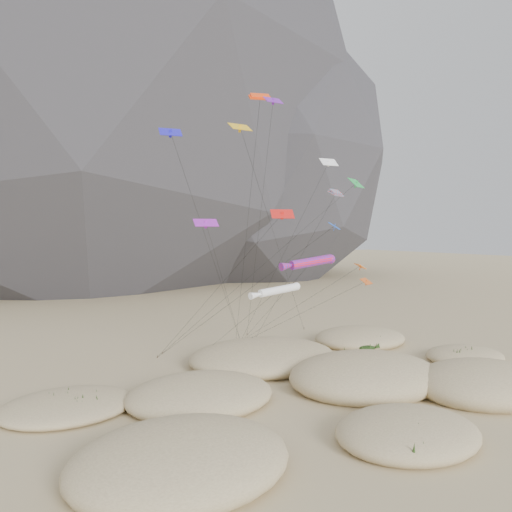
% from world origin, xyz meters
% --- Properties ---
extents(ground, '(500.00, 500.00, 0.00)m').
position_xyz_m(ground, '(0.00, 0.00, 0.00)').
color(ground, '#CCB789').
rests_on(ground, ground).
extents(rock_headland, '(226.37, 148.64, 177.50)m').
position_xyz_m(rock_headland, '(6.37, 118.72, 72.68)').
color(rock_headland, black).
rests_on(rock_headland, ground).
extents(dunes, '(51.48, 34.04, 4.00)m').
position_xyz_m(dunes, '(-0.45, 3.92, 0.74)').
color(dunes, '#CCB789').
rests_on(dunes, ground).
extents(dune_grass, '(42.56, 30.12, 1.55)m').
position_xyz_m(dune_grass, '(-0.41, 3.06, 0.83)').
color(dune_grass, black).
rests_on(dune_grass, ground).
extents(kite_stakes, '(24.56, 7.11, 0.30)m').
position_xyz_m(kite_stakes, '(1.71, 23.74, 0.15)').
color(kite_stakes, '#3F2D1E').
rests_on(kite_stakes, ground).
extents(rainbow_tube_kite, '(7.30, 15.51, 12.03)m').
position_xyz_m(rainbow_tube_kite, '(3.65, 10.70, 11.21)').
color(rainbow_tube_kite, '#FC1A30').
rests_on(rainbow_tube_kite, ground).
extents(white_tube_kite, '(6.29, 13.29, 9.47)m').
position_xyz_m(white_tube_kite, '(-2.54, 7.94, 8.84)').
color(white_tube_kite, white).
rests_on(white_tube_kite, ground).
extents(orange_parafoil, '(4.67, 12.14, 29.78)m').
position_xyz_m(orange_parafoil, '(0.30, 15.46, 28.88)').
color(orange_parafoil, '#FC3D0D').
rests_on(orange_parafoil, ground).
extents(multi_parafoil, '(4.67, 13.19, 19.42)m').
position_xyz_m(multi_parafoil, '(8.70, 12.50, 18.74)').
color(multi_parafoil, red).
rests_on(multi_parafoil, ground).
extents(delta_kites, '(28.47, 23.99, 28.79)m').
position_xyz_m(delta_kites, '(2.57, 12.35, 18.37)').
color(delta_kites, '#CE4F13').
rests_on(delta_kites, ground).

